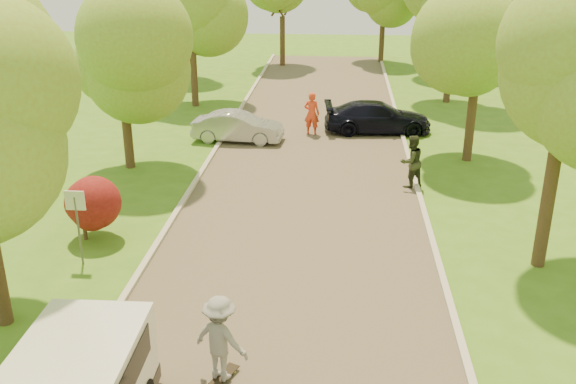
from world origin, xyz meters
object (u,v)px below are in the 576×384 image
(dark_sedan, at_px, (377,117))
(street_sign, at_px, (76,212))
(silver_sedan, at_px, (238,127))
(longboard, at_px, (222,377))
(person_olive, at_px, (411,161))
(person_striped, at_px, (312,114))
(skateboarder, at_px, (220,338))

(dark_sedan, bearing_deg, street_sign, 143.05)
(silver_sedan, xyz_separation_m, longboard, (2.28, -16.50, -0.55))
(longboard, bearing_deg, person_olive, -89.79)
(dark_sedan, distance_m, person_striped, 3.10)
(street_sign, distance_m, dark_sedan, 16.32)
(street_sign, xyz_separation_m, dark_sedan, (8.72, 13.77, -0.85))
(street_sign, xyz_separation_m, skateboarder, (4.78, -4.71, -0.52))
(dark_sedan, distance_m, person_olive, 7.07)
(longboard, height_order, skateboarder, skateboarder)
(street_sign, bearing_deg, dark_sedan, 57.64)
(longboard, distance_m, person_olive, 12.47)
(dark_sedan, distance_m, longboard, 18.91)
(street_sign, distance_m, longboard, 6.87)
(dark_sedan, bearing_deg, silver_sedan, 103.07)
(skateboarder, xyz_separation_m, person_olive, (4.82, 11.47, -0.07))
(street_sign, distance_m, person_striped, 14.32)
(longboard, bearing_deg, dark_sedan, -79.04)
(longboard, distance_m, skateboarder, 0.94)
(person_olive, bearing_deg, longboard, 32.12)
(silver_sedan, xyz_separation_m, dark_sedan, (6.22, 1.98, 0.06))
(street_sign, distance_m, skateboarder, 6.73)
(dark_sedan, distance_m, skateboarder, 18.90)
(silver_sedan, height_order, person_striped, person_striped)
(longboard, distance_m, person_striped, 17.88)
(street_sign, height_order, person_striped, street_sign)
(skateboarder, relative_size, person_striped, 0.94)
(longboard, bearing_deg, person_striped, -69.97)
(person_olive, bearing_deg, street_sign, 0.06)
(silver_sedan, distance_m, person_striped, 3.48)
(skateboarder, bearing_deg, person_olive, -89.79)
(street_sign, bearing_deg, person_striped, 66.50)
(dark_sedan, relative_size, longboard, 5.04)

